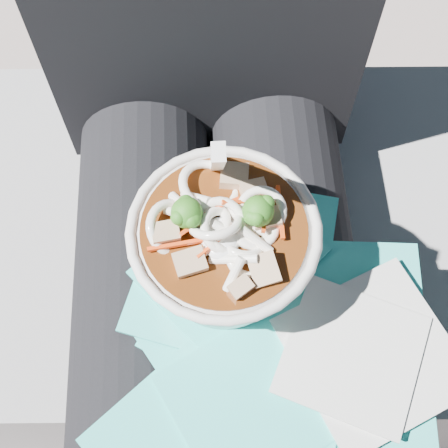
{
  "coord_description": "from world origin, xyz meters",
  "views": [
    {
      "loc": [
        -0.0,
        -0.2,
        1.16
      ],
      "look_at": [
        0.01,
        0.02,
        0.71
      ],
      "focal_mm": 50.0,
      "sensor_mm": 36.0,
      "label": 1
    }
  ],
  "objects_px": {
    "lap": "(218,315)",
    "person_body": "(214,227)",
    "stone_ledge": "(215,280)",
    "udon_bowl": "(224,245)",
    "plastic_bag": "(258,337)"
  },
  "relations": [
    {
      "from": "stone_ledge",
      "to": "person_body",
      "type": "height_order",
      "value": "person_body"
    },
    {
      "from": "lap",
      "to": "udon_bowl",
      "type": "bearing_deg",
      "value": 66.31
    },
    {
      "from": "lap",
      "to": "person_body",
      "type": "relative_size",
      "value": 0.49
    },
    {
      "from": "plastic_bag",
      "to": "udon_bowl",
      "type": "height_order",
      "value": "udon_bowl"
    },
    {
      "from": "plastic_bag",
      "to": "stone_ledge",
      "type": "bearing_deg",
      "value": 100.11
    },
    {
      "from": "stone_ledge",
      "to": "plastic_bag",
      "type": "height_order",
      "value": "plastic_bag"
    },
    {
      "from": "lap",
      "to": "udon_bowl",
      "type": "distance_m",
      "value": 0.15
    },
    {
      "from": "stone_ledge",
      "to": "plastic_bag",
      "type": "relative_size",
      "value": 2.65
    },
    {
      "from": "lap",
      "to": "plastic_bag",
      "type": "height_order",
      "value": "plastic_bag"
    },
    {
      "from": "stone_ledge",
      "to": "plastic_bag",
      "type": "distance_m",
      "value": 0.43
    },
    {
      "from": "stone_ledge",
      "to": "udon_bowl",
      "type": "xyz_separation_m",
      "value": [
        0.01,
        -0.13,
        0.44
      ]
    },
    {
      "from": "plastic_bag",
      "to": "lap",
      "type": "bearing_deg",
      "value": 125.72
    },
    {
      "from": "stone_ledge",
      "to": "plastic_bag",
      "type": "bearing_deg",
      "value": -79.89
    },
    {
      "from": "person_body",
      "to": "udon_bowl",
      "type": "bearing_deg",
      "value": -84.52
    },
    {
      "from": "lap",
      "to": "stone_ledge",
      "type": "bearing_deg",
      "value": 90.0
    }
  ]
}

